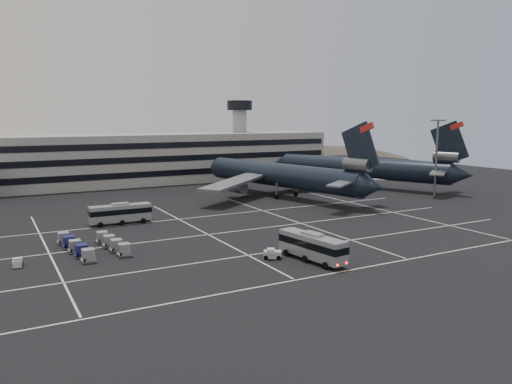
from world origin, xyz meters
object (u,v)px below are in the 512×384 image
Objects in this scene: tug_a at (18,263)px; uld_cluster at (92,245)px; trijet_main at (282,175)px; bus_near at (312,245)px; bus_far at (120,213)px.

uld_cluster is at bearing 24.20° from tug_a.
trijet_main is 27.05× the size of tug_a.
uld_cluster is (-49.15, -28.70, -4.37)m from trijet_main.
tug_a is at bearing -164.17° from trijet_main.
trijet_main is at bearing 54.46° from bus_near.
bus_far is 26.47m from tug_a.
tug_a is (-17.74, -19.59, -1.51)m from bus_far.
trijet_main reaches higher than tug_a.
bus_near reaches higher than tug_a.
bus_near is 0.79× the size of uld_cluster.
tug_a is at bearing 147.25° from bus_near.
trijet_main is at bearing 34.52° from tug_a.
bus_far is at bearing 107.07° from bus_near.
bus_far is 18.26m from uld_cluster.
bus_near is at bearing -18.34° from tug_a.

